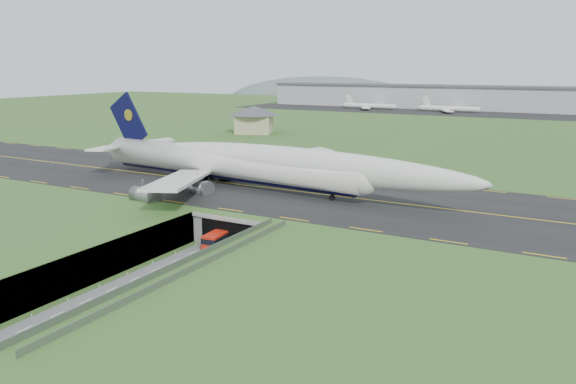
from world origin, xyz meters
The scene contains 10 objects.
ground centered at (0.00, 0.00, 0.00)m, with size 900.00×900.00×0.00m, color #385F26.
airfield_deck centered at (0.00, 0.00, 3.00)m, with size 800.00×800.00×6.00m, color gray.
trench_road centered at (0.00, -7.50, 0.10)m, with size 12.00×75.00×0.20m, color slate.
taxiway centered at (0.00, 33.00, 6.09)m, with size 800.00×44.00×0.18m, color black.
tunnel_portal centered at (0.00, 16.71, 3.33)m, with size 17.00×22.30×6.00m.
guideway centered at (11.00, -19.11, 5.32)m, with size 3.00×53.00×7.05m.
jumbo_jet centered at (-9.27, 30.60, 11.84)m, with size 104.33×65.09×21.61m.
shuttle_tram centered at (-1.10, 6.58, 1.75)m, with size 3.78×8.11×3.19m.
service_building centered at (-66.85, 124.19, 12.79)m, with size 27.38×27.38×11.47m.
cargo_terminal centered at (-0.02, 299.41, 13.96)m, with size 320.00×67.00×15.60m.
Camera 1 is at (58.63, -75.24, 33.46)m, focal length 35.00 mm.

